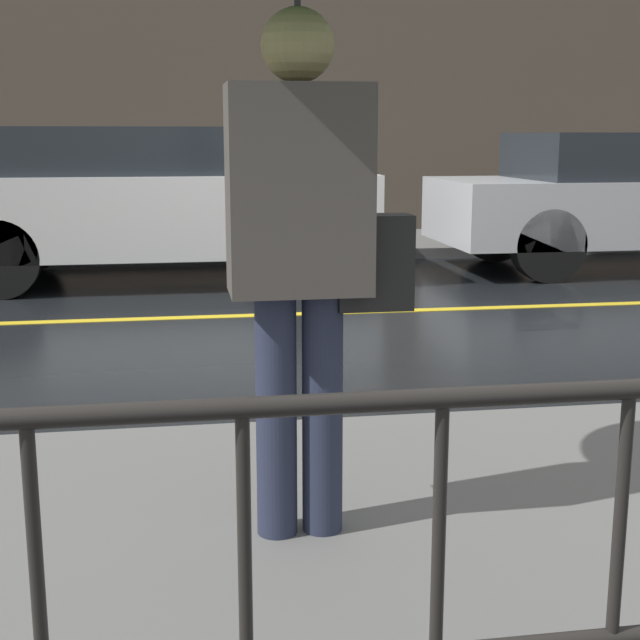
# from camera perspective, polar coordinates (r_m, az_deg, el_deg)

# --- Properties ---
(ground_plane) EXTENTS (80.00, 80.00, 0.00)m
(ground_plane) POSITION_cam_1_polar(r_m,az_deg,el_deg) (7.13, -1.63, 0.37)
(ground_plane) COLOR black
(sidewalk_near) EXTENTS (28.00, 2.77, 0.12)m
(sidewalk_near) POSITION_cam_1_polar(r_m,az_deg,el_deg) (2.99, 10.25, -15.18)
(sidewalk_near) COLOR #60605E
(sidewalk_near) RESTS_ON ground_plane
(sidewalk_far) EXTENTS (28.00, 2.13, 0.12)m
(sidewalk_far) POSITION_cam_1_polar(r_m,az_deg,el_deg) (11.16, -4.47, 4.76)
(sidewalk_far) COLOR #60605E
(sidewalk_far) RESTS_ON ground_plane
(lane_marking) EXTENTS (25.20, 0.12, 0.01)m
(lane_marking) POSITION_cam_1_polar(r_m,az_deg,el_deg) (7.13, -1.63, 0.40)
(lane_marking) COLOR gold
(lane_marking) RESTS_ON ground_plane
(building_storefront) EXTENTS (28.00, 0.30, 5.92)m
(building_storefront) POSITION_cam_1_polar(r_m,az_deg,el_deg) (12.39, -5.20, 18.89)
(building_storefront) COLOR #4C4238
(building_storefront) RESTS_ON ground_plane
(pedestrian) EXTENTS (1.00, 1.00, 2.06)m
(pedestrian) POSITION_cam_1_polar(r_m,az_deg,el_deg) (2.77, -1.32, 18.49)
(pedestrian) COLOR #23283D
(pedestrian) RESTS_ON sidewalk_near
(car_white) EXTENTS (4.21, 1.84, 1.48)m
(car_white) POSITION_cam_1_polar(r_m,az_deg,el_deg) (8.91, -10.92, 7.47)
(car_white) COLOR silver
(car_white) RESTS_ON ground_plane
(car_silver) EXTENTS (4.32, 1.71, 1.43)m
(car_silver) POSITION_cam_1_polar(r_m,az_deg,el_deg) (10.16, 19.59, 7.36)
(car_silver) COLOR #B2B5BA
(car_silver) RESTS_ON ground_plane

